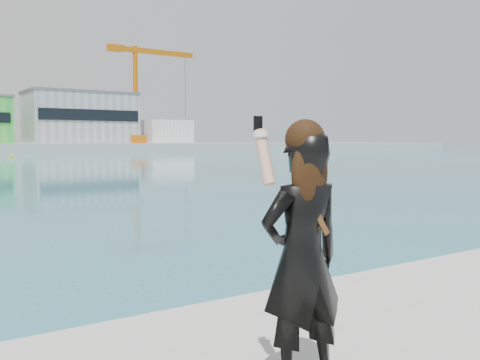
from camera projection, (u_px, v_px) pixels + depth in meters
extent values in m
cube|color=gray|center=(81.00, 119.00, 131.46)|extent=(25.00, 15.00, 12.00)
cube|color=black|center=(91.00, 115.00, 125.15)|extent=(23.75, 0.20, 2.64)
cube|color=#59595B|center=(80.00, 93.00, 131.01)|extent=(25.50, 15.30, 0.50)
cube|color=silver|center=(165.00, 132.00, 142.36)|extent=(12.00, 10.00, 6.00)
cube|color=orange|center=(136.00, 139.00, 133.60)|extent=(4.00, 4.00, 2.00)
cylinder|color=orange|center=(135.00, 91.00, 132.74)|extent=(1.20, 1.20, 22.00)
cube|color=orange|center=(157.00, 52.00, 135.39)|extent=(20.00, 1.20, 1.20)
cube|color=orange|center=(116.00, 48.00, 129.22)|extent=(4.00, 1.60, 1.60)
cylinder|color=black|center=(185.00, 86.00, 140.45)|extent=(0.10, 0.10, 16.00)
cylinder|color=silver|center=(8.00, 125.00, 115.74)|extent=(0.16, 0.16, 8.00)
cube|color=red|center=(11.00, 109.00, 115.83)|extent=(1.20, 0.04, 0.80)
sphere|color=yellow|center=(12.00, 157.00, 80.94)|extent=(0.50, 0.50, 0.50)
imported|color=black|center=(302.00, 260.00, 3.38)|extent=(0.63, 0.44, 1.64)
sphere|color=black|center=(305.00, 139.00, 3.31)|extent=(0.25, 0.25, 0.25)
ellipsoid|color=black|center=(310.00, 173.00, 3.28)|extent=(0.27, 0.14, 0.44)
cylinder|color=tan|center=(265.00, 157.00, 3.31)|extent=(0.09, 0.20, 0.35)
cylinder|color=white|center=(261.00, 134.00, 3.34)|extent=(0.10, 0.10, 0.03)
cube|color=black|center=(258.00, 126.00, 3.37)|extent=(0.06, 0.02, 0.12)
cube|color=#4C2D14|center=(315.00, 210.00, 3.30)|extent=(0.23, 0.04, 0.33)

